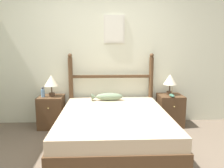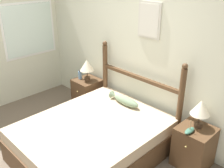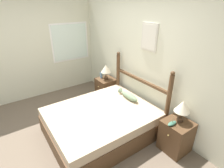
% 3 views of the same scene
% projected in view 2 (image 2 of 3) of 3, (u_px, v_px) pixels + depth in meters
% --- Properties ---
extents(wall_back, '(6.40, 0.08, 2.55)m').
position_uv_depth(wall_back, '(138.00, 48.00, 3.93)').
color(wall_back, beige).
rests_on(wall_back, ground_plane).
extents(bed, '(1.54, 1.92, 0.50)m').
position_uv_depth(bed, '(93.00, 139.00, 3.57)').
color(bed, '#4C331E').
rests_on(bed, ground_plane).
extents(headboard, '(1.54, 0.08, 1.30)m').
position_uv_depth(headboard, '(138.00, 89.00, 3.98)').
color(headboard, '#4C331E').
rests_on(headboard, ground_plane).
extents(nightstand_left, '(0.43, 0.45, 0.56)m').
position_uv_depth(nightstand_left, '(88.00, 94.00, 4.76)').
color(nightstand_left, '#4C331E').
rests_on(nightstand_left, ground_plane).
extents(nightstand_right, '(0.43, 0.45, 0.56)m').
position_uv_depth(nightstand_right, '(194.00, 147.00, 3.37)').
color(nightstand_right, '#4C331E').
rests_on(nightstand_right, ground_plane).
extents(table_lamp_left, '(0.24, 0.24, 0.37)m').
position_uv_depth(table_lamp_left, '(87.00, 66.00, 4.51)').
color(table_lamp_left, '#422D1E').
rests_on(table_lamp_left, nightstand_left).
extents(table_lamp_right, '(0.24, 0.24, 0.37)m').
position_uv_depth(table_lamp_right, '(201.00, 109.00, 3.18)').
color(table_lamp_right, '#422D1E').
rests_on(table_lamp_right, nightstand_right).
extents(bottle, '(0.06, 0.06, 0.17)m').
position_uv_depth(bottle, '(80.00, 75.00, 4.65)').
color(bottle, '#668CB2').
rests_on(bottle, nightstand_left).
extents(model_boat, '(0.08, 0.18, 0.17)m').
position_uv_depth(model_boat, '(190.00, 131.00, 3.18)').
color(model_boat, '#386651').
rests_on(model_boat, nightstand_right).
extents(fish_pillow, '(0.54, 0.14, 0.13)m').
position_uv_depth(fish_pillow, '(124.00, 100.00, 3.93)').
color(fish_pillow, gray).
rests_on(fish_pillow, bed).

